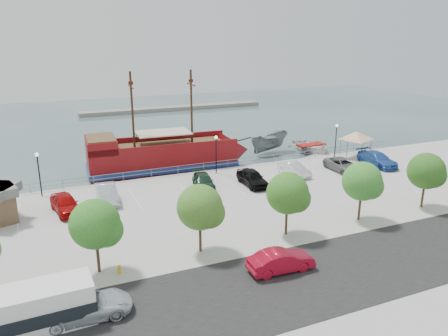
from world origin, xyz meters
name	(u,v)px	position (x,y,z in m)	size (l,w,h in m)	color
ground	(241,201)	(0.00, 0.00, -1.00)	(160.00, 160.00, 0.00)	#2F4447
land_slab	(402,320)	(0.00, -21.00, -0.60)	(100.00, 58.00, 1.20)	#AEADAB
street	(346,268)	(0.00, -16.00, 0.01)	(100.00, 8.00, 0.04)	black
sidewalk	(297,232)	(0.00, -10.00, 0.01)	(100.00, 4.00, 0.05)	#B4AEA2
seawall_railing	(212,166)	(0.00, 7.80, 0.53)	(50.00, 0.06, 1.00)	slate
far_shore	(174,108)	(10.00, 55.00, -0.60)	(40.00, 3.00, 0.80)	gray
pirate_ship	(174,155)	(-3.19, 11.78, 1.09)	(19.97, 6.49, 12.50)	maroon
patrol_boat	(269,144)	(11.45, 15.05, 0.25)	(2.44, 6.48, 2.51)	slate
speedboat	(311,148)	(16.98, 13.04, -0.30)	(4.82, 6.75, 1.40)	silver
dock_west	(69,191)	(-15.42, 9.20, -0.80)	(7.13, 2.04, 0.41)	slate
dock_mid	(262,166)	(7.21, 9.20, -0.82)	(6.18, 1.77, 0.35)	gray
dock_east	(314,160)	(14.83, 9.20, -0.79)	(7.43, 2.12, 0.42)	gray
canopy_tent	(356,131)	(18.35, 5.64, 3.34)	(5.99, 5.99, 3.84)	slate
street_van	(88,306)	(-16.21, -14.57, 0.66)	(2.21, 4.78, 1.33)	silver
street_sedan	(281,261)	(-4.12, -14.53, 0.73)	(1.54, 4.42, 1.46)	#B20D25
shuttle_bus	(28,311)	(-19.14, -14.50, 1.14)	(6.73, 2.59, 2.34)	white
fire_hydrant	(119,269)	(-13.85, -10.80, 0.36)	(0.23, 0.23, 0.67)	gold
lamp_post_left	(38,167)	(-18.00, 6.50, 2.94)	(0.36, 0.36, 4.28)	black
lamp_post_mid	(216,148)	(0.00, 6.50, 2.94)	(0.36, 0.36, 4.28)	black
lamp_post_right	(336,135)	(16.00, 6.50, 2.94)	(0.36, 0.36, 4.28)	black
tree_b	(98,226)	(-14.85, -10.07, 3.30)	(3.30, 3.20, 5.00)	#473321
tree_c	(202,209)	(-7.85, -10.07, 3.30)	(3.30, 3.20, 5.00)	#473321
tree_d	(290,195)	(-0.85, -10.07, 3.30)	(3.30, 3.20, 5.00)	#473321
tree_e	(364,182)	(6.15, -10.07, 3.30)	(3.30, 3.20, 5.00)	#473321
tree_f	(428,172)	(13.15, -10.07, 3.30)	(3.30, 3.20, 5.00)	#473321
parked_car_a	(65,204)	(-16.18, 1.35, 0.80)	(1.89, 4.70, 1.60)	#A10707
parked_car_b	(107,193)	(-12.50, 2.55, 0.80)	(1.69, 4.83, 1.59)	silver
parked_car_d	(203,181)	(-2.98, 2.60, 0.66)	(1.86, 4.57, 1.33)	#183622
parked_car_e	(252,178)	(1.85, 1.33, 0.81)	(1.92, 4.77, 1.63)	black
parked_car_f	(294,169)	(7.56, 2.47, 0.70)	(1.49, 4.26, 1.40)	silver
parked_car_g	(343,165)	(13.43, 1.53, 0.72)	(2.39, 5.18, 1.44)	slate
parked_car_h	(377,159)	(18.44, 1.71, 0.80)	(2.26, 5.55, 1.61)	#2752A3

